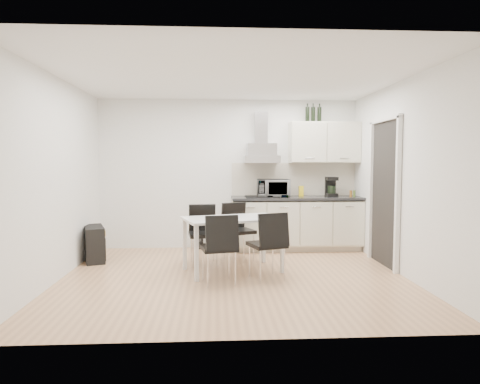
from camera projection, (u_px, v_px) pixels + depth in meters
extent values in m
plane|color=tan|center=(234.00, 277.00, 5.63)|extent=(4.50, 4.50, 0.00)
cube|color=white|center=(229.00, 174.00, 7.53)|extent=(4.50, 0.10, 2.60)
cube|color=white|center=(244.00, 188.00, 3.55)|extent=(4.50, 0.10, 2.60)
cube|color=white|center=(56.00, 179.00, 5.41)|extent=(0.10, 4.00, 2.60)
cube|color=white|center=(403.00, 178.00, 5.67)|extent=(0.10, 4.00, 2.60)
plane|color=white|center=(234.00, 77.00, 5.45)|extent=(4.50, 4.50, 0.00)
cube|color=white|center=(383.00, 194.00, 6.23)|extent=(0.08, 1.04, 2.10)
cube|color=beige|center=(296.00, 246.00, 7.43)|extent=(2.16, 0.52, 0.10)
cube|color=silver|center=(296.00, 222.00, 7.36)|extent=(2.20, 0.60, 0.76)
cube|color=#252527|center=(297.00, 198.00, 7.32)|extent=(2.22, 0.64, 0.04)
cube|color=beige|center=(294.00, 179.00, 7.59)|extent=(2.20, 0.02, 0.58)
cube|color=silver|center=(324.00, 143.00, 7.41)|extent=(1.20, 0.35, 0.70)
cube|color=silver|center=(261.00, 154.00, 7.32)|extent=(0.60, 0.46, 0.30)
cube|color=silver|center=(261.00, 128.00, 7.40)|extent=(0.22, 0.20, 0.55)
imported|color=silver|center=(273.00, 186.00, 7.27)|extent=(0.55, 0.31, 0.37)
cube|color=yellow|center=(301.00, 191.00, 7.42)|extent=(0.08, 0.04, 0.18)
cylinder|color=brown|center=(351.00, 194.00, 7.32)|extent=(0.04, 0.04, 0.11)
cylinder|color=#4C6626|center=(354.00, 193.00, 7.33)|extent=(0.04, 0.04, 0.11)
cylinder|color=black|center=(307.00, 113.00, 7.36)|extent=(0.07, 0.07, 0.32)
cylinder|color=black|center=(313.00, 113.00, 7.36)|extent=(0.07, 0.07, 0.32)
cylinder|color=black|center=(319.00, 113.00, 7.37)|extent=(0.07, 0.07, 0.32)
cube|color=white|center=(233.00, 219.00, 5.89)|extent=(1.47, 1.10, 0.03)
cube|color=white|center=(196.00, 253.00, 5.40)|extent=(0.06, 0.06, 0.72)
cube|color=white|center=(283.00, 247.00, 5.82)|extent=(0.06, 0.06, 0.72)
cube|color=white|center=(185.00, 244.00, 6.01)|extent=(0.06, 0.06, 0.72)
cube|color=white|center=(264.00, 239.00, 6.43)|extent=(0.06, 0.06, 0.72)
cube|color=black|center=(94.00, 244.00, 6.54)|extent=(0.47, 0.69, 0.53)
cube|color=gold|center=(103.00, 231.00, 6.53)|extent=(0.20, 0.55, 0.09)
cube|color=black|center=(199.00, 241.00, 7.48)|extent=(0.17, 0.15, 0.27)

